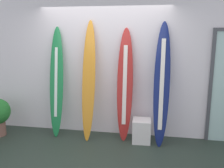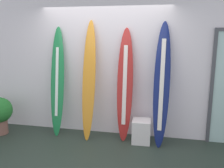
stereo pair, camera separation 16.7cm
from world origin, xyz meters
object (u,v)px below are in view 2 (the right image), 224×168
(surfboard_sunset, at_px, (89,81))
(display_block_left, at_px, (141,131))
(surfboard_emerald, at_px, (57,82))
(surfboard_navy, at_px, (162,85))
(surfboard_crimson, at_px, (125,85))

(surfboard_sunset, height_order, display_block_left, surfboard_sunset)
(surfboard_emerald, xyz_separation_m, surfboard_navy, (2.01, -0.05, 0.06))
(surfboard_emerald, relative_size, surfboard_navy, 0.96)
(surfboard_emerald, height_order, surfboard_sunset, surfboard_sunset)
(surfboard_navy, bearing_deg, display_block_left, -173.45)
(surfboard_crimson, xyz_separation_m, surfboard_navy, (0.67, -0.07, 0.06))
(surfboard_sunset, distance_m, surfboard_crimson, 0.69)
(surfboard_crimson, distance_m, display_block_left, 0.91)
(surfboard_navy, bearing_deg, surfboard_emerald, 178.60)
(surfboard_crimson, relative_size, surfboard_navy, 0.95)
(surfboard_crimson, bearing_deg, display_block_left, -18.34)
(surfboard_crimson, bearing_deg, surfboard_sunset, -174.91)
(surfboard_emerald, distance_m, surfboard_sunset, 0.66)
(surfboard_crimson, height_order, surfboard_navy, surfboard_navy)
(surfboard_sunset, bearing_deg, surfboard_crimson, 5.09)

